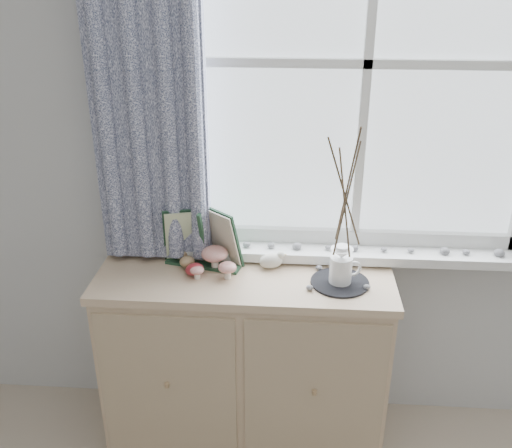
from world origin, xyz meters
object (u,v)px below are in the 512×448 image
(botanical_book, at_px, (202,240))
(twig_pitcher, at_px, (346,193))
(sideboard, at_px, (245,360))
(toadstool_cluster, at_px, (216,259))

(botanical_book, bearing_deg, twig_pitcher, 3.88)
(sideboard, distance_m, twig_pitcher, 0.89)
(toadstool_cluster, height_order, twig_pitcher, twig_pitcher)
(toadstool_cluster, bearing_deg, botanical_book, 148.97)
(sideboard, bearing_deg, botanical_book, 163.52)
(botanical_book, bearing_deg, toadstool_cluster, -18.17)
(sideboard, xyz_separation_m, twig_pitcher, (0.38, -0.04, 0.81))
(toadstool_cluster, relative_size, twig_pitcher, 0.28)
(botanical_book, distance_m, twig_pitcher, 0.62)
(botanical_book, distance_m, toadstool_cluster, 0.10)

